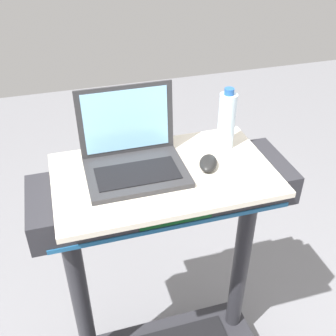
% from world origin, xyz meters
% --- Properties ---
extents(desk_board, '(0.73, 0.44, 0.02)m').
position_xyz_m(desk_board, '(0.00, 0.70, 1.08)').
color(desk_board, beige).
rests_on(desk_board, treadmill_base).
extents(laptop, '(0.32, 0.27, 0.26)m').
position_xyz_m(laptop, '(-0.09, 0.75, 1.15)').
color(laptop, '#2D2D30').
rests_on(laptop, desk_board).
extents(computer_mouse, '(0.10, 0.12, 0.03)m').
position_xyz_m(computer_mouse, '(0.15, 0.69, 1.11)').
color(computer_mouse, black).
rests_on(computer_mouse, desk_board).
extents(water_bottle, '(0.06, 0.06, 0.23)m').
position_xyz_m(water_bottle, '(0.26, 0.80, 1.20)').
color(water_bottle, silver).
rests_on(water_bottle, desk_board).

